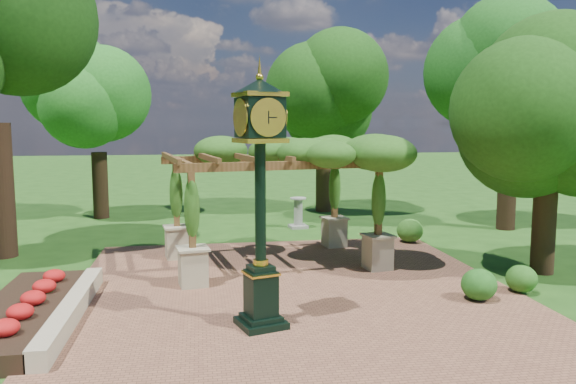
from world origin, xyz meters
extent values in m
plane|color=#1E4714|center=(0.00, 0.00, 0.00)|extent=(120.00, 120.00, 0.00)
cube|color=brown|center=(0.00, 1.00, 0.02)|extent=(10.00, 12.00, 0.04)
cube|color=#C6B793|center=(-4.60, 0.50, 0.20)|extent=(0.35, 5.00, 0.40)
cube|color=red|center=(-5.50, 0.50, 0.18)|extent=(1.50, 5.00, 0.36)
cube|color=black|center=(-0.99, -0.51, 0.10)|extent=(1.02, 1.02, 0.12)
cube|color=black|center=(-0.99, -0.51, 0.65)|extent=(0.64, 0.64, 0.92)
cube|color=gold|center=(-0.99, -0.51, 1.06)|extent=(0.72, 0.72, 0.04)
cylinder|color=black|center=(-0.99, -0.51, 2.39)|extent=(0.26, 0.26, 2.35)
cube|color=black|center=(-0.99, -0.51, 3.93)|extent=(0.89, 0.89, 0.72)
cylinder|color=silver|center=(-0.88, -0.86, 3.93)|extent=(0.60, 0.21, 0.61)
cone|color=black|center=(-0.99, -0.51, 4.49)|extent=(1.15, 1.15, 0.26)
sphere|color=gold|center=(-0.99, -0.51, 4.65)|extent=(0.14, 0.14, 0.14)
cube|color=tan|center=(-2.27, 2.39, 0.47)|extent=(0.72, 0.72, 0.87)
cube|color=brown|center=(-2.27, 2.39, 1.85)|extent=(0.18, 0.18, 1.78)
cube|color=tan|center=(2.48, 3.17, 0.47)|extent=(0.72, 0.72, 0.87)
cube|color=brown|center=(2.48, 3.17, 1.85)|extent=(0.18, 0.18, 1.78)
cube|color=tan|center=(-2.74, 5.24, 0.47)|extent=(0.72, 0.72, 0.87)
cube|color=brown|center=(-2.74, 5.24, 1.85)|extent=(0.18, 0.18, 1.78)
cube|color=tan|center=(2.01, 6.02, 0.47)|extent=(0.72, 0.72, 0.87)
cube|color=brown|center=(2.01, 6.02, 1.85)|extent=(0.18, 0.18, 1.78)
cube|color=brown|center=(0.10, 2.78, 2.81)|extent=(5.53, 1.04, 0.21)
cube|color=brown|center=(-0.36, 5.63, 2.81)|extent=(5.53, 1.04, 0.21)
ellipsoid|color=#275418|center=(-0.13, 4.21, 3.07)|extent=(6.07, 4.33, 0.96)
cube|color=#9A9991|center=(1.48, 9.42, 0.06)|extent=(0.69, 0.69, 0.11)
cylinder|color=#9A9991|center=(1.48, 9.42, 0.57)|extent=(0.35, 0.35, 1.02)
cylinder|color=#9A9991|center=(1.48, 9.42, 1.10)|extent=(0.66, 0.66, 0.06)
ellipsoid|color=#205819|center=(3.82, 0.32, 0.38)|extent=(0.98, 0.98, 0.68)
ellipsoid|color=#265919|center=(5.06, 0.71, 0.35)|extent=(0.90, 0.90, 0.62)
ellipsoid|color=#2F661D|center=(4.56, 6.23, 0.42)|extent=(0.92, 0.92, 0.75)
cylinder|color=#311E13|center=(-7.71, 6.33, 1.92)|extent=(0.76, 0.76, 3.85)
cylinder|color=black|center=(-6.07, 12.87, 1.34)|extent=(0.61, 0.61, 2.68)
ellipsoid|color=#20631C|center=(-6.07, 12.87, 4.79)|extent=(3.58, 3.58, 4.23)
cylinder|color=#382816|center=(3.26, 13.17, 1.41)|extent=(0.67, 0.67, 2.83)
ellipsoid|color=#184010|center=(3.26, 13.17, 5.06)|extent=(3.60, 3.60, 4.46)
cylinder|color=black|center=(8.91, 8.02, 1.79)|extent=(0.66, 0.66, 3.58)
ellipsoid|color=#1B5317|center=(8.91, 8.02, 6.40)|extent=(4.29, 4.29, 5.65)
cylinder|color=#382616|center=(6.59, 2.28, 1.30)|extent=(0.58, 0.58, 2.61)
ellipsoid|color=#193F0F|center=(6.59, 2.28, 4.67)|extent=(3.45, 3.45, 4.12)
camera|label=1|loc=(-2.08, -10.63, 3.83)|focal=35.00mm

